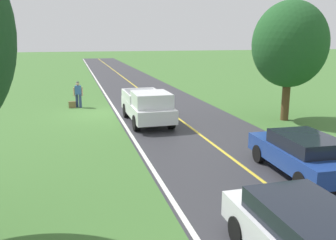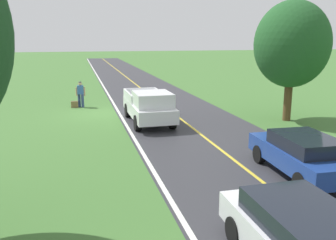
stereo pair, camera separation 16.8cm
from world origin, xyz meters
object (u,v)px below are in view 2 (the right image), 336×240
at_px(pickup_truck_passing, 149,106).
at_px(tree_far_side_near, 292,45).
at_px(suitcase_carried, 75,104).
at_px(sedan_mid_oncoming, 303,154).
at_px(hitchhiker_walking, 81,93).

xyz_separation_m(pickup_truck_passing, tree_far_side_near, (-7.63, 1.17, 3.22)).
bearing_deg(suitcase_carried, sedan_mid_oncoming, 29.27).
relative_size(tree_far_side_near, sedan_mid_oncoming, 1.46).
xyz_separation_m(suitcase_carried, sedan_mid_oncoming, (-7.46, 14.34, 0.54)).
bearing_deg(pickup_truck_passing, suitcase_carried, -55.10).
relative_size(suitcase_carried, tree_far_side_near, 0.07).
distance_m(suitcase_carried, pickup_truck_passing, 6.94).
distance_m(pickup_truck_passing, tree_far_side_near, 8.37).
bearing_deg(tree_far_side_near, hitchhiker_walking, -31.71).
xyz_separation_m(suitcase_carried, pickup_truck_passing, (-3.95, 5.66, 0.75)).
distance_m(suitcase_carried, sedan_mid_oncoming, 16.18).
height_order(suitcase_carried, pickup_truck_passing, pickup_truck_passing).
bearing_deg(sedan_mid_oncoming, suitcase_carried, -62.51).
bearing_deg(tree_far_side_near, pickup_truck_passing, -8.71).
relative_size(hitchhiker_walking, tree_far_side_near, 0.27).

